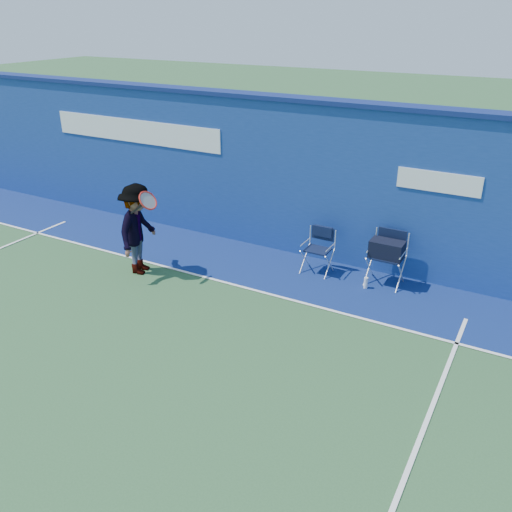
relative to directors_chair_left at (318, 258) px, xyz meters
The scene contains 8 objects.
ground 4.77m from the directors_chair_left, 110.97° to the right, with size 80.00×80.00×0.00m, color #2C532E.
stadium_wall 2.26m from the directors_chair_left, 156.29° to the left, with size 24.00×0.50×3.08m.
out_of_bounds_strip 1.76m from the directors_chair_left, 168.42° to the right, with size 24.00×1.80×0.01m, color navy.
court_lines 4.22m from the directors_chair_left, 113.89° to the right, with size 24.00×12.00×0.01m.
directors_chair_left is the anchor object (origin of this frame).
directors_chair_right 1.27m from the directors_chair_left, ahead, with size 0.58×0.52×0.98m.
water_bottle 1.06m from the directors_chair_left, 11.12° to the right, with size 0.07×0.07×0.21m, color white.
tennis_player 3.38m from the directors_chair_left, 151.25° to the right, with size 0.97×1.23×1.72m.
Camera 1 is at (5.18, -4.20, 4.56)m, focal length 38.00 mm.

